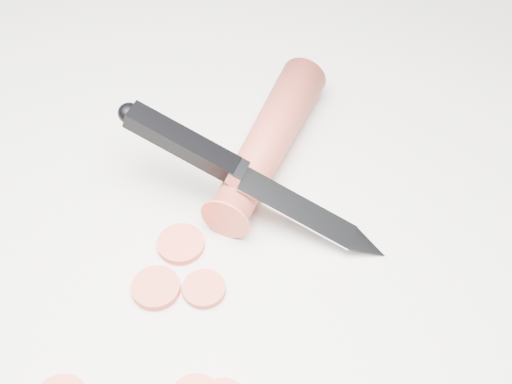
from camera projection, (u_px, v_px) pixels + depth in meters
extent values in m
plane|color=silver|center=(181.00, 273.00, 0.54)|extent=(2.40, 2.40, 0.00)
cylinder|color=#BA392B|center=(268.00, 141.00, 0.60)|extent=(0.13, 0.17, 0.04)
cylinder|color=#E54F37|center=(156.00, 288.00, 0.52)|extent=(0.04, 0.04, 0.01)
cylinder|color=#E54F37|center=(204.00, 289.00, 0.52)|extent=(0.03, 0.03, 0.01)
cylinder|color=#E54F37|center=(181.00, 244.00, 0.55)|extent=(0.04, 0.04, 0.01)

